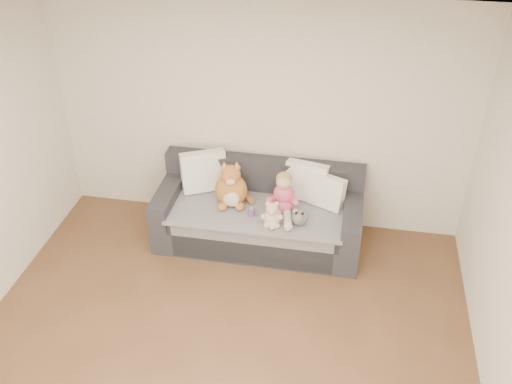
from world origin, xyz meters
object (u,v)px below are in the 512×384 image
at_px(toddler, 283,197).
at_px(sippy_cup, 252,211).
at_px(sofa, 259,216).
at_px(plush_cat, 231,188).
at_px(teddy_bear, 272,216).

bearing_deg(toddler, sippy_cup, -163.77).
bearing_deg(toddler, sofa, 153.22).
height_order(plush_cat, sippy_cup, plush_cat).
distance_m(sofa, plush_cat, 0.46).
relative_size(plush_cat, sippy_cup, 4.36).
bearing_deg(teddy_bear, toddler, 62.03).
bearing_deg(sippy_cup, teddy_bear, -27.56).
bearing_deg(plush_cat, toddler, -18.31).
bearing_deg(teddy_bear, plush_cat, 139.57).
xyz_separation_m(sofa, teddy_bear, (0.19, -0.35, 0.28)).
relative_size(sofa, plush_cat, 4.12).
xyz_separation_m(sofa, plush_cat, (-0.29, -0.04, 0.36)).
bearing_deg(sofa, teddy_bear, -61.19).
xyz_separation_m(teddy_bear, sippy_cup, (-0.23, 0.12, -0.05)).
height_order(toddler, sippy_cup, toddler).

